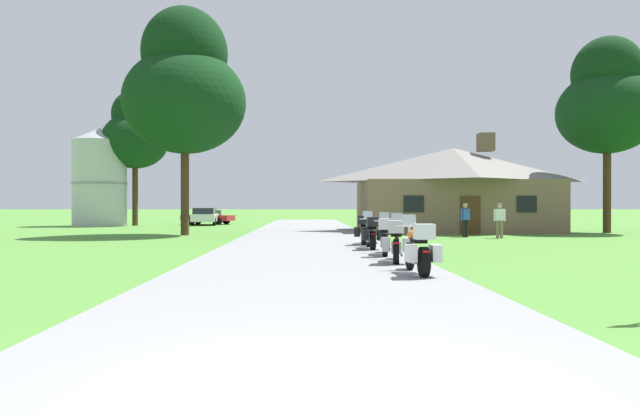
% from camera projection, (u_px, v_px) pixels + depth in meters
% --- Properties ---
extents(ground_plane, '(500.00, 500.00, 0.00)m').
position_uv_depth(ground_plane, '(307.00, 242.00, 24.59)').
color(ground_plane, '#4C8433').
extents(asphalt_driveway, '(6.40, 80.00, 0.06)m').
position_uv_depth(asphalt_driveway, '(307.00, 244.00, 22.59)').
color(asphalt_driveway, gray).
rests_on(asphalt_driveway, ground).
extents(motorcycle_orange_nearest_to_camera, '(0.73, 2.08, 1.30)m').
position_uv_depth(motorcycle_orange_nearest_to_camera, '(419.00, 249.00, 12.38)').
color(motorcycle_orange_nearest_to_camera, black).
rests_on(motorcycle_orange_nearest_to_camera, asphalt_driveway).
extents(motorcycle_white_second_in_row, '(0.94, 2.07, 1.30)m').
position_uv_depth(motorcycle_white_second_in_row, '(396.00, 242.00, 15.07)').
color(motorcycle_white_second_in_row, black).
rests_on(motorcycle_white_second_in_row, asphalt_driveway).
extents(motorcycle_red_third_in_row, '(0.73, 2.08, 1.30)m').
position_uv_depth(motorcycle_red_third_in_row, '(385.00, 237.00, 17.37)').
color(motorcycle_red_third_in_row, black).
rests_on(motorcycle_red_third_in_row, asphalt_driveway).
extents(motorcycle_green_fourth_in_row, '(0.72, 2.08, 1.30)m').
position_uv_depth(motorcycle_green_fourth_in_row, '(371.00, 233.00, 19.83)').
color(motorcycle_green_fourth_in_row, black).
rests_on(motorcycle_green_fourth_in_row, asphalt_driveway).
extents(motorcycle_green_farthest_in_row, '(0.95, 2.07, 1.30)m').
position_uv_depth(motorcycle_green_farthest_in_row, '(365.00, 230.00, 22.20)').
color(motorcycle_green_farthest_in_row, black).
rests_on(motorcycle_green_farthest_in_row, asphalt_driveway).
extents(stone_lodge, '(11.79, 7.61, 6.00)m').
position_uv_depth(stone_lodge, '(453.00, 188.00, 34.62)').
color(stone_lodge, brown).
rests_on(stone_lodge, ground).
extents(bystander_blue_shirt_near_lodge, '(0.52, 0.34, 1.69)m').
position_uv_depth(bystander_blue_shirt_near_lodge, '(465.00, 218.00, 28.23)').
color(bystander_blue_shirt_near_lodge, black).
rests_on(bystander_blue_shirt_near_lodge, ground).
extents(bystander_white_shirt_beside_signpost, '(0.52, 0.34, 1.69)m').
position_uv_depth(bystander_white_shirt_beside_signpost, '(500.00, 219.00, 27.31)').
color(bystander_white_shirt_beside_signpost, '#75664C').
rests_on(bystander_white_shirt_beside_signpost, ground).
extents(tree_left_far, '(5.18, 5.18, 10.77)m').
position_uv_depth(tree_left_far, '(135.00, 133.00, 45.20)').
color(tree_left_far, '#422D19').
rests_on(tree_left_far, ground).
extents(tree_right_of_lodge, '(5.64, 5.64, 11.37)m').
position_uv_depth(tree_right_of_lodge, '(607.00, 101.00, 32.88)').
color(tree_right_of_lodge, '#422D19').
rests_on(tree_right_of_lodge, ground).
extents(tree_left_near, '(6.51, 6.51, 12.16)m').
position_uv_depth(tree_left_near, '(185.00, 88.00, 30.30)').
color(tree_left_near, '#422D19').
rests_on(tree_left_near, ground).
extents(metal_silo_distant, '(4.19, 4.19, 7.67)m').
position_uv_depth(metal_silo_distant, '(100.00, 177.00, 44.47)').
color(metal_silo_distant, '#B2B7BC').
rests_on(metal_silo_distant, ground).
extents(parked_white_suv_far_left, '(2.12, 4.70, 1.40)m').
position_uv_depth(parked_white_suv_far_left, '(205.00, 216.00, 46.23)').
color(parked_white_suv_far_left, silver).
rests_on(parked_white_suv_far_left, ground).
extents(parked_red_sedan_far_left, '(4.53, 2.86, 1.20)m').
position_uv_depth(parked_red_sedan_far_left, '(208.00, 217.00, 48.06)').
color(parked_red_sedan_far_left, maroon).
rests_on(parked_red_sedan_far_left, ground).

